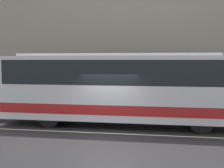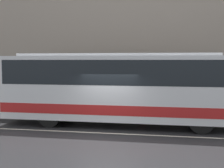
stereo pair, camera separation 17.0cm
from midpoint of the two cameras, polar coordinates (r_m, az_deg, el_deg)
ground_plane at (r=13.45m, az=-0.62°, el=-9.00°), size 60.00×60.00×0.00m
sidewalk at (r=18.82m, az=2.74°, el=-4.89°), size 60.00×3.13×0.16m
building_facade at (r=20.39m, az=3.47°, el=10.82°), size 60.00×0.35×11.21m
lane_stripe at (r=13.45m, az=-0.62°, el=-8.99°), size 54.00×0.14×0.01m
transit_bus at (r=14.84m, az=1.29°, el=-0.20°), size 10.84×2.48×3.43m
pedestrian_waiting at (r=17.66m, az=5.98°, el=-2.58°), size 0.36×0.36×1.74m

